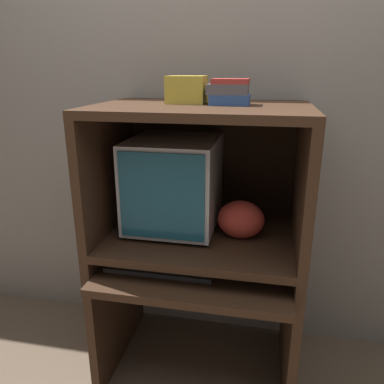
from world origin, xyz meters
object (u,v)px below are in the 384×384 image
(crt_monitor, at_px, (174,183))
(snack_bag, at_px, (241,219))
(keyboard, at_px, (161,266))
(mouse, at_px, (227,275))
(book_stack, at_px, (229,92))
(storage_box, at_px, (187,90))

(crt_monitor, height_order, snack_bag, crt_monitor)
(crt_monitor, distance_m, keyboard, 0.40)
(keyboard, relative_size, snack_bag, 2.24)
(keyboard, relative_size, mouse, 7.88)
(keyboard, distance_m, snack_bag, 0.42)
(keyboard, xyz_separation_m, snack_bag, (0.33, 0.17, 0.18))
(mouse, xyz_separation_m, book_stack, (-0.03, 0.22, 0.74))
(snack_bag, relative_size, storage_box, 1.28)
(crt_monitor, relative_size, storage_box, 2.72)
(crt_monitor, bearing_deg, mouse, -41.09)
(crt_monitor, height_order, keyboard, crt_monitor)
(storage_box, bearing_deg, snack_bag, -14.09)
(book_stack, bearing_deg, mouse, -80.93)
(mouse, bearing_deg, crt_monitor, 138.91)
(keyboard, relative_size, storage_box, 2.87)
(mouse, height_order, snack_bag, snack_bag)
(crt_monitor, relative_size, snack_bag, 2.13)
(keyboard, bearing_deg, snack_bag, 27.31)
(crt_monitor, distance_m, book_stack, 0.49)
(keyboard, distance_m, storage_box, 0.79)
(mouse, xyz_separation_m, snack_bag, (0.04, 0.19, 0.18))
(keyboard, height_order, mouse, mouse)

